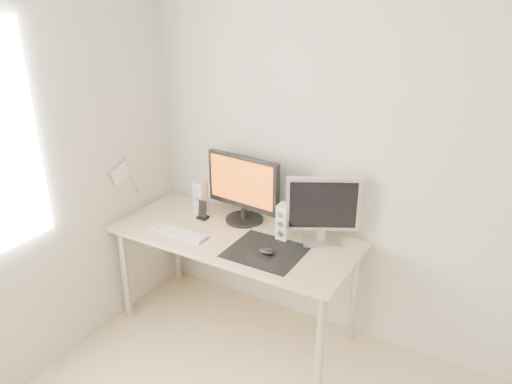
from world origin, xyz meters
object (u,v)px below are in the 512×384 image
at_px(desk, 235,245).
at_px(phone_dock, 203,213).
at_px(speaker_left, 200,197).
at_px(second_monitor, 323,208).
at_px(keyboard, 178,233).
at_px(main_monitor, 243,187).
at_px(mouse, 266,251).
at_px(speaker_right, 284,222).

bearing_deg(desk, phone_dock, 164.97).
xyz_separation_m(desk, speaker_left, (-0.39, 0.16, 0.20)).
bearing_deg(second_monitor, keyboard, -156.99).
height_order(desk, main_monitor, main_monitor).
bearing_deg(main_monitor, phone_dock, -156.98).
height_order(mouse, speaker_left, speaker_left).
relative_size(main_monitor, keyboard, 1.31).
xyz_separation_m(speaker_right, phone_dock, (-0.61, -0.03, -0.08)).
xyz_separation_m(second_monitor, keyboard, (-0.85, -0.36, -0.23)).
distance_m(desk, speaker_left, 0.47).
bearing_deg(speaker_left, second_monitor, 1.01).
height_order(desk, keyboard, keyboard).
bearing_deg(main_monitor, keyboard, -125.55).
xyz_separation_m(desk, second_monitor, (0.52, 0.18, 0.32)).
xyz_separation_m(speaker_left, keyboard, (0.06, -0.34, -0.11)).
distance_m(desk, keyboard, 0.38).
distance_m(mouse, phone_dock, 0.65).
bearing_deg(speaker_right, phone_dock, -177.61).
bearing_deg(desk, speaker_left, 157.13).
distance_m(speaker_left, phone_dock, 0.13).
xyz_separation_m(speaker_right, keyboard, (-0.62, -0.29, -0.11)).
bearing_deg(speaker_left, phone_dock, -48.16).
height_order(desk, second_monitor, second_monitor).
distance_m(second_monitor, keyboard, 0.95).
bearing_deg(main_monitor, speaker_right, -13.82).
relative_size(mouse, speaker_left, 0.44).
bearing_deg(desk, speaker_right, 20.75).
height_order(mouse, keyboard, mouse).
xyz_separation_m(desk, main_monitor, (-0.06, 0.20, 0.33)).
distance_m(mouse, second_monitor, 0.44).
relative_size(desk, speaker_right, 6.83).
bearing_deg(desk, main_monitor, 105.91).
bearing_deg(speaker_right, keyboard, -154.82).
bearing_deg(speaker_right, desk, -159.25).
height_order(second_monitor, speaker_right, second_monitor).
bearing_deg(speaker_left, speaker_right, -4.44).
distance_m(mouse, desk, 0.34).
bearing_deg(keyboard, speaker_left, 100.48).
xyz_separation_m(main_monitor, speaker_left, (-0.33, -0.03, -0.14)).
relative_size(main_monitor, second_monitor, 1.27).
xyz_separation_m(speaker_left, phone_dock, (0.07, -0.08, -0.08)).
xyz_separation_m(mouse, desk, (-0.30, 0.13, -0.10)).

